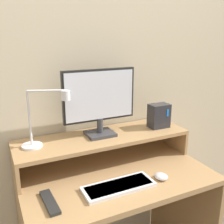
{
  "coord_description": "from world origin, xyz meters",
  "views": [
    {
      "loc": [
        -0.57,
        -0.84,
        1.5
      ],
      "look_at": [
        -0.0,
        0.35,
        1.11
      ],
      "focal_mm": 42.0,
      "sensor_mm": 36.0,
      "label": 1
    }
  ],
  "objects_px": {
    "desk_lamp": "(43,122)",
    "router_dock": "(159,116)",
    "keyboard": "(119,186)",
    "remote_control": "(50,202)",
    "monitor": "(100,100)",
    "mouse": "(161,176)"
  },
  "relations": [
    {
      "from": "monitor",
      "to": "router_dock",
      "type": "distance_m",
      "value": 0.42
    },
    {
      "from": "desk_lamp",
      "to": "keyboard",
      "type": "height_order",
      "value": "desk_lamp"
    },
    {
      "from": "mouse",
      "to": "remote_control",
      "type": "bearing_deg",
      "value": 175.86
    },
    {
      "from": "monitor",
      "to": "keyboard",
      "type": "relative_size",
      "value": 1.19
    },
    {
      "from": "router_dock",
      "to": "remote_control",
      "type": "xyz_separation_m",
      "value": [
        -0.77,
        -0.27,
        -0.23
      ]
    },
    {
      "from": "monitor",
      "to": "router_dock",
      "type": "xyz_separation_m",
      "value": [
        0.39,
        -0.04,
        -0.14
      ]
    },
    {
      "from": "desk_lamp",
      "to": "router_dock",
      "type": "bearing_deg",
      "value": -0.65
    },
    {
      "from": "desk_lamp",
      "to": "remote_control",
      "type": "height_order",
      "value": "desk_lamp"
    },
    {
      "from": "mouse",
      "to": "remote_control",
      "type": "xyz_separation_m",
      "value": [
        -0.58,
        0.04,
        -0.01
      ]
    },
    {
      "from": "monitor",
      "to": "remote_control",
      "type": "distance_m",
      "value": 0.61
    },
    {
      "from": "monitor",
      "to": "desk_lamp",
      "type": "height_order",
      "value": "monitor"
    },
    {
      "from": "mouse",
      "to": "monitor",
      "type": "bearing_deg",
      "value": 120.63
    },
    {
      "from": "mouse",
      "to": "router_dock",
      "type": "bearing_deg",
      "value": 58.26
    },
    {
      "from": "keyboard",
      "to": "remote_control",
      "type": "bearing_deg",
      "value": 175.92
    },
    {
      "from": "monitor",
      "to": "router_dock",
      "type": "relative_size",
      "value": 2.85
    },
    {
      "from": "keyboard",
      "to": "mouse",
      "type": "xyz_separation_m",
      "value": [
        0.24,
        -0.02,
        0.0
      ]
    },
    {
      "from": "keyboard",
      "to": "desk_lamp",
      "type": "bearing_deg",
      "value": 134.02
    },
    {
      "from": "monitor",
      "to": "remote_control",
      "type": "relative_size",
      "value": 2.22
    },
    {
      "from": "desk_lamp",
      "to": "remote_control",
      "type": "distance_m",
      "value": 0.4
    },
    {
      "from": "desk_lamp",
      "to": "router_dock",
      "type": "height_order",
      "value": "desk_lamp"
    },
    {
      "from": "mouse",
      "to": "remote_control",
      "type": "relative_size",
      "value": 0.39
    },
    {
      "from": "monitor",
      "to": "mouse",
      "type": "relative_size",
      "value": 5.64
    }
  ]
}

